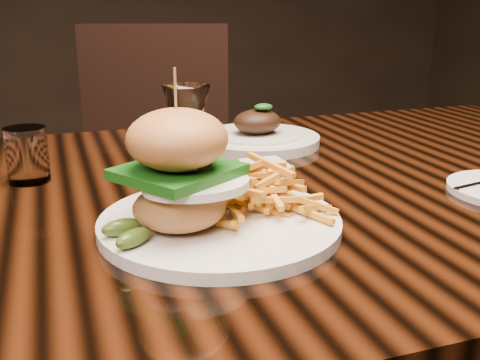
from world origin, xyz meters
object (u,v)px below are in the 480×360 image
object	(u,v)px
wine_glass	(187,120)
far_dish	(257,137)
chair_far	(155,164)
burger_plate	(213,191)
dining_table	(246,230)

from	to	relation	value
wine_glass	far_dish	size ratio (longest dim) A/B	0.69
far_dish	wine_glass	bearing A→B (deg)	-124.78
chair_far	burger_plate	bearing A→B (deg)	-80.42
burger_plate	wine_glass	bearing A→B (deg)	77.04
burger_plate	chair_far	world-z (taller)	chair_far
far_dish	chair_far	xyz separation A→B (m)	(-0.09, 0.66, -0.23)
wine_glass	chair_far	size ratio (longest dim) A/B	0.17
far_dish	chair_far	bearing A→B (deg)	97.34
dining_table	wine_glass	xyz separation A→B (m)	(-0.11, -0.08, 0.20)
dining_table	far_dish	distance (m)	0.27
dining_table	wine_glass	size ratio (longest dim) A/B	9.66
dining_table	far_dish	xyz separation A→B (m)	(0.10, 0.23, 0.09)
wine_glass	chair_far	distance (m)	1.03
burger_plate	chair_far	distance (m)	1.08
burger_plate	wine_glass	xyz separation A→B (m)	(-0.01, 0.08, 0.07)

